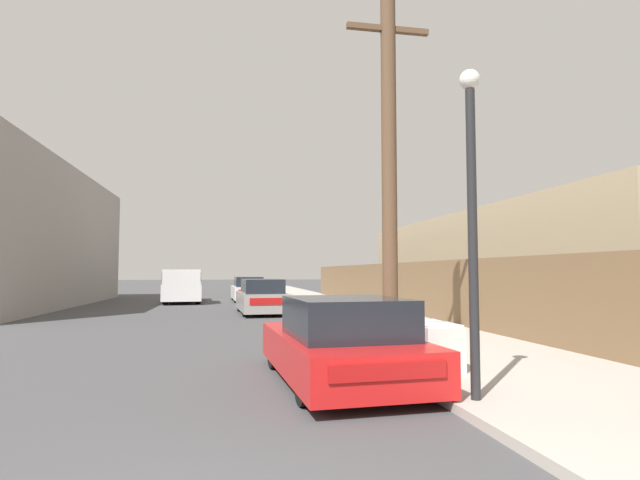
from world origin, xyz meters
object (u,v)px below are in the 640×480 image
at_px(car_parked_far, 248,290).
at_px(street_lamp, 472,202).
at_px(discarded_fridge, 424,343).
at_px(car_parked_mid, 262,297).
at_px(pickup_truck, 183,286).
at_px(parked_sports_car_red, 341,344).
at_px(utility_pole, 389,163).

height_order(car_parked_far, street_lamp, street_lamp).
relative_size(discarded_fridge, car_parked_mid, 0.39).
bearing_deg(pickup_truck, discarded_fridge, 102.45).
distance_m(parked_sports_car_red, utility_pole, 4.38).
height_order(parked_sports_car_red, street_lamp, street_lamp).
relative_size(discarded_fridge, car_parked_far, 0.39).
xyz_separation_m(pickup_truck, street_lamp, (5.41, -22.68, 1.66)).
xyz_separation_m(discarded_fridge, pickup_truck, (-5.69, 20.38, 0.42)).
relative_size(car_parked_mid, pickup_truck, 0.74).
relative_size(discarded_fridge, street_lamp, 0.41).
bearing_deg(parked_sports_car_red, car_parked_far, 88.05).
height_order(car_parked_far, pickup_truck, pickup_truck).
bearing_deg(discarded_fridge, car_parked_mid, 96.61).
height_order(car_parked_mid, utility_pole, utility_pole).
relative_size(parked_sports_car_red, pickup_truck, 0.70).
xyz_separation_m(car_parked_far, street_lamp, (1.81, -23.48, 1.91)).
bearing_deg(car_parked_far, car_parked_mid, -90.99).
xyz_separation_m(utility_pole, street_lamp, (-0.28, -4.08, -1.39)).
bearing_deg(street_lamp, car_parked_far, 94.41).
height_order(parked_sports_car_red, pickup_truck, pickup_truck).
relative_size(car_parked_far, utility_pole, 0.59).
bearing_deg(car_parked_far, street_lamp, -87.79).
bearing_deg(parked_sports_car_red, street_lamp, -56.91).
bearing_deg(utility_pole, car_parked_mid, 100.19).
height_order(discarded_fridge, parked_sports_car_red, parked_sports_car_red).
bearing_deg(street_lamp, discarded_fridge, 83.13).
distance_m(utility_pole, street_lamp, 4.32).
bearing_deg(utility_pole, car_parked_far, 96.15).
height_order(parked_sports_car_red, utility_pole, utility_pole).
bearing_deg(pickup_truck, car_parked_mid, 112.17).
bearing_deg(street_lamp, utility_pole, 86.03).
xyz_separation_m(parked_sports_car_red, car_parked_mid, (-0.33, 12.93, 0.06)).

